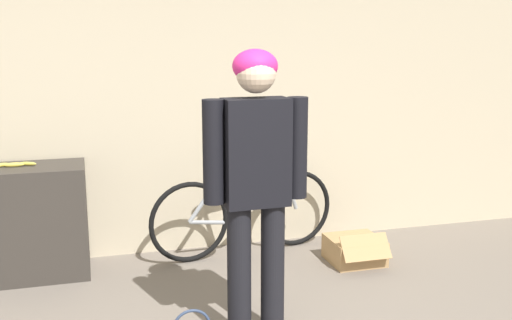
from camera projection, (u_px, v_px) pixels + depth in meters
wall_back at (173, 99)px, 4.95m from camera, size 8.00×0.07×2.60m
side_shelf at (28, 222)px, 4.54m from camera, size 0.87×0.49×0.86m
person at (256, 172)px, 3.47m from camera, size 0.62×0.25×1.74m
bicycle at (245, 212)px, 5.03m from camera, size 1.64×0.46×0.74m
banana at (14, 165)px, 4.45m from camera, size 0.32×0.08×0.03m
cardboard_box at (355, 250)px, 4.88m from camera, size 0.42×0.47×0.28m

